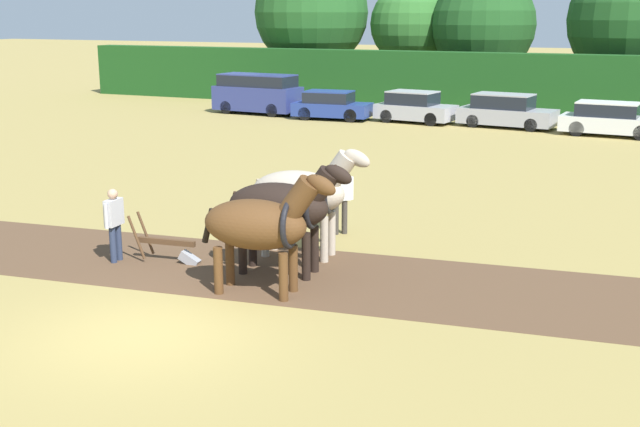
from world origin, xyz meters
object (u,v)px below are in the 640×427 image
(parked_car_left, at_px, (331,106))
(tree_center, at_px, (632,20))
(tree_center_left, at_px, (483,25))
(parked_car_center_left, at_px, (415,108))
(tree_far_left, at_px, (311,12))
(plow, at_px, (172,248))
(parked_car_center_right, at_px, (610,120))
(farmer_beside_team, at_px, (340,193))
(parked_car_center, at_px, (506,111))
(draft_horse_lead_left, at_px, (261,224))
(parked_van, at_px, (257,93))
(tree_left, at_px, (411,24))
(draft_horse_trail_left, at_px, (303,192))
(draft_horse_lead_right, at_px, (283,207))
(farmer_at_plow, at_px, (114,220))

(parked_car_left, bearing_deg, tree_center, 36.84)
(tree_center_left, height_order, parked_car_center_left, tree_center_left)
(tree_far_left, xyz_separation_m, plow, (12.35, -34.51, -4.99))
(plow, bearing_deg, parked_car_center_right, 66.29)
(farmer_beside_team, distance_m, parked_car_center_left, 21.13)
(parked_car_left, xyz_separation_m, parked_car_center_right, (13.47, -0.19, 0.02))
(parked_car_center, bearing_deg, parked_car_center_left, -173.06)
(tree_far_left, bearing_deg, draft_horse_lead_left, -66.97)
(parked_van, bearing_deg, plow, -61.70)
(parked_van, bearing_deg, parked_car_center, 4.35)
(tree_far_left, distance_m, tree_left, 6.54)
(draft_horse_lead_left, distance_m, draft_horse_trail_left, 2.56)
(tree_center_left, xyz_separation_m, parked_car_center_left, (-0.80, -10.78, -3.86))
(tree_far_left, xyz_separation_m, farmer_beside_team, (14.83, -30.90, -4.28))
(plow, bearing_deg, parked_van, 107.51)
(tree_left, xyz_separation_m, parked_van, (-4.96, -11.16, -3.52))
(farmer_beside_team, relative_size, parked_car_center_right, 0.39)
(plow, height_order, parked_car_center, parked_car_center)
(draft_horse_trail_left, bearing_deg, tree_far_left, 107.51)
(draft_horse_lead_right, xyz_separation_m, farmer_beside_team, (-0.09, 3.31, -0.40))
(tree_far_left, bearing_deg, tree_center, 2.14)
(tree_left, height_order, farmer_beside_team, tree_left)
(tree_far_left, xyz_separation_m, parked_car_center_left, (10.28, -10.27, -4.57))
(parked_van, bearing_deg, farmer_beside_team, -52.94)
(tree_far_left, bearing_deg, parked_car_center_left, -44.97)
(draft_horse_lead_left, bearing_deg, draft_horse_lead_right, 90.49)
(draft_horse_lead_left, relative_size, farmer_beside_team, 1.59)
(farmer_beside_team, bearing_deg, farmer_at_plow, -83.36)
(tree_center, distance_m, draft_horse_trail_left, 34.14)
(tree_left, height_order, parked_van, tree_left)
(tree_far_left, xyz_separation_m, parked_car_center_right, (19.53, -11.10, -4.59))
(parked_van, bearing_deg, farmer_at_plow, -64.35)
(parked_van, bearing_deg, tree_left, 70.17)
(farmer_beside_team, xyz_separation_m, parked_car_center, (-0.06, 20.66, -0.28))
(plow, distance_m, parked_van, 26.55)
(tree_left, xyz_separation_m, parked_car_center_left, (3.84, -11.14, -3.86))
(tree_far_left, height_order, farmer_at_plow, tree_far_left)
(draft_horse_lead_left, xyz_separation_m, parked_car_center_right, (4.45, 24.38, -0.67))
(draft_horse_lead_right, xyz_separation_m, parked_car_left, (-8.86, 23.30, -0.73))
(draft_horse_trail_left, relative_size, parked_car_left, 0.70)
(farmer_at_plow, bearing_deg, draft_horse_lead_left, -11.22)
(tree_far_left, bearing_deg, parked_car_center, -34.72)
(tree_center, height_order, farmer_beside_team, tree_center)
(tree_left, relative_size, farmer_beside_team, 4.10)
(plow, bearing_deg, farmer_beside_team, 48.84)
(farmer_beside_team, xyz_separation_m, parked_car_center_left, (-4.55, 20.63, -0.29))
(draft_horse_lead_left, relative_size, parked_car_center_left, 0.69)
(draft_horse_lead_right, bearing_deg, parked_car_center_right, 72.06)
(draft_horse_lead_left, bearing_deg, tree_far_left, 106.37)
(parked_car_center_left, bearing_deg, tree_left, 116.27)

